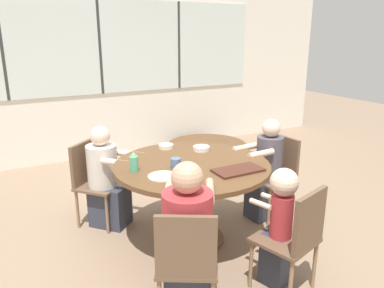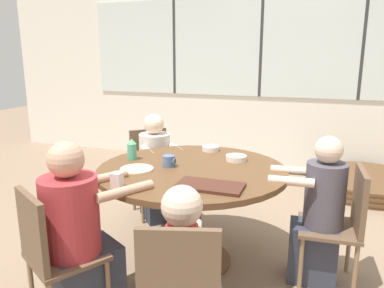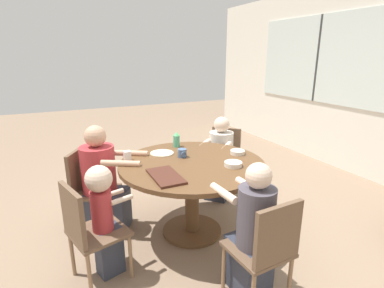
{
  "view_description": "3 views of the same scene",
  "coord_description": "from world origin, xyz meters",
  "px_view_note": "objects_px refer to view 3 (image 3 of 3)",
  "views": [
    {
      "loc": [
        -1.49,
        -2.78,
        1.87
      ],
      "look_at": [
        0.0,
        0.0,
        0.94
      ],
      "focal_mm": 35.0,
      "sensor_mm": 36.0,
      "label": 1
    },
    {
      "loc": [
        0.88,
        -2.49,
        1.57
      ],
      "look_at": [
        0.0,
        0.0,
        0.94
      ],
      "focal_mm": 35.0,
      "sensor_mm": 36.0,
      "label": 2
    },
    {
      "loc": [
        2.45,
        -1.14,
        1.75
      ],
      "look_at": [
        0.0,
        0.0,
        0.94
      ],
      "focal_mm": 28.0,
      "sensor_mm": 36.0,
      "label": 3
    }
  ],
  "objects_px": {
    "milk_carton_small": "(127,156)",
    "coffee_mug": "(182,153)",
    "chair_for_man_blue_shirt": "(87,183)",
    "person_toddler": "(104,218)",
    "chair_for_woman_green_shirt": "(267,246)",
    "sippy_cup": "(176,139)",
    "bowl_cereal": "(238,152)",
    "person_man_blue_shirt": "(103,185)",
    "chair_for_toddler": "(86,227)",
    "chair_for_man_teal_shirt": "(224,155)",
    "bowl_white_shallow": "(233,164)",
    "person_man_teal_shirt": "(220,162)",
    "person_woman_green_shirt": "(252,235)"
  },
  "relations": [
    {
      "from": "coffee_mug",
      "to": "sippy_cup",
      "type": "distance_m",
      "value": 0.36
    },
    {
      "from": "chair_for_woman_green_shirt",
      "to": "person_toddler",
      "type": "distance_m",
      "value": 1.25
    },
    {
      "from": "chair_for_man_blue_shirt",
      "to": "sippy_cup",
      "type": "distance_m",
      "value": 1.04
    },
    {
      "from": "chair_for_toddler",
      "to": "chair_for_man_teal_shirt",
      "type": "bearing_deg",
      "value": 102.88
    },
    {
      "from": "chair_for_man_teal_shirt",
      "to": "person_woman_green_shirt",
      "type": "xyz_separation_m",
      "value": [
        1.62,
        -0.73,
        -0.01
      ]
    },
    {
      "from": "chair_for_woman_green_shirt",
      "to": "chair_for_man_blue_shirt",
      "type": "bearing_deg",
      "value": 118.1
    },
    {
      "from": "person_woman_green_shirt",
      "to": "person_toddler",
      "type": "xyz_separation_m",
      "value": [
        -0.64,
        -0.94,
        0.03
      ]
    },
    {
      "from": "chair_for_man_blue_shirt",
      "to": "person_toddler",
      "type": "distance_m",
      "value": 0.8
    },
    {
      "from": "sippy_cup",
      "to": "bowl_cereal",
      "type": "distance_m",
      "value": 0.7
    },
    {
      "from": "chair_for_woman_green_shirt",
      "to": "sippy_cup",
      "type": "xyz_separation_m",
      "value": [
        -1.59,
        -0.02,
        0.35
      ]
    },
    {
      "from": "chair_for_woman_green_shirt",
      "to": "sippy_cup",
      "type": "relative_size",
      "value": 5.0
    },
    {
      "from": "chair_for_man_blue_shirt",
      "to": "chair_for_man_teal_shirt",
      "type": "distance_m",
      "value": 1.73
    },
    {
      "from": "chair_for_woman_green_shirt",
      "to": "chair_for_man_teal_shirt",
      "type": "bearing_deg",
      "value": 64.19
    },
    {
      "from": "chair_for_woman_green_shirt",
      "to": "chair_for_man_teal_shirt",
      "type": "height_order",
      "value": "same"
    },
    {
      "from": "chair_for_woman_green_shirt",
      "to": "person_man_teal_shirt",
      "type": "xyz_separation_m",
      "value": [
        -1.67,
        0.6,
        -0.04
      ]
    },
    {
      "from": "person_woman_green_shirt",
      "to": "bowl_white_shallow",
      "type": "height_order",
      "value": "person_woman_green_shirt"
    },
    {
      "from": "chair_for_man_teal_shirt",
      "to": "coffee_mug",
      "type": "distance_m",
      "value": 1.03
    },
    {
      "from": "coffee_mug",
      "to": "bowl_cereal",
      "type": "relative_size",
      "value": 0.65
    },
    {
      "from": "person_man_blue_shirt",
      "to": "coffee_mug",
      "type": "distance_m",
      "value": 0.86
    },
    {
      "from": "chair_for_man_blue_shirt",
      "to": "person_man_blue_shirt",
      "type": "bearing_deg",
      "value": 90.0
    },
    {
      "from": "chair_for_toddler",
      "to": "milk_carton_small",
      "type": "xyz_separation_m",
      "value": [
        -0.61,
        0.48,
        0.31
      ]
    },
    {
      "from": "milk_carton_small",
      "to": "coffee_mug",
      "type": "bearing_deg",
      "value": 76.03
    },
    {
      "from": "chair_for_toddler",
      "to": "sippy_cup",
      "type": "height_order",
      "value": "sippy_cup"
    },
    {
      "from": "chair_for_man_teal_shirt",
      "to": "person_man_blue_shirt",
      "type": "relative_size",
      "value": 0.76
    },
    {
      "from": "person_woman_green_shirt",
      "to": "sippy_cup",
      "type": "distance_m",
      "value": 1.47
    },
    {
      "from": "person_woman_green_shirt",
      "to": "bowl_cereal",
      "type": "bearing_deg",
      "value": 59.27
    },
    {
      "from": "chair_for_man_teal_shirt",
      "to": "chair_for_toddler",
      "type": "bearing_deg",
      "value": 77.12
    },
    {
      "from": "person_woman_green_shirt",
      "to": "chair_for_man_blue_shirt",
      "type": "bearing_deg",
      "value": 120.62
    },
    {
      "from": "coffee_mug",
      "to": "chair_for_toddler",
      "type": "bearing_deg",
      "value": -64.56
    },
    {
      "from": "person_toddler",
      "to": "sippy_cup",
      "type": "xyz_separation_m",
      "value": [
        -0.78,
        0.94,
        0.33
      ]
    },
    {
      "from": "chair_for_woman_green_shirt",
      "to": "chair_for_man_teal_shirt",
      "type": "relative_size",
      "value": 1.0
    },
    {
      "from": "person_man_teal_shirt",
      "to": "chair_for_man_blue_shirt",
      "type": "bearing_deg",
      "value": 50.37
    },
    {
      "from": "chair_for_woman_green_shirt",
      "to": "chair_for_man_blue_shirt",
      "type": "xyz_separation_m",
      "value": [
        -1.6,
        -1.0,
        0.0
      ]
    },
    {
      "from": "person_man_blue_shirt",
      "to": "sippy_cup",
      "type": "relative_size",
      "value": 6.55
    },
    {
      "from": "milk_carton_small",
      "to": "chair_for_man_teal_shirt",
      "type": "bearing_deg",
      "value": 107.19
    },
    {
      "from": "chair_for_woman_green_shirt",
      "to": "milk_carton_small",
      "type": "height_order",
      "value": "milk_carton_small"
    },
    {
      "from": "person_toddler",
      "to": "chair_for_toddler",
      "type": "bearing_deg",
      "value": -90.0
    },
    {
      "from": "chair_for_woman_green_shirt",
      "to": "chair_for_man_teal_shirt",
      "type": "distance_m",
      "value": 1.93
    },
    {
      "from": "coffee_mug",
      "to": "bowl_white_shallow",
      "type": "relative_size",
      "value": 0.6
    },
    {
      "from": "person_woman_green_shirt",
      "to": "coffee_mug",
      "type": "height_order",
      "value": "person_woman_green_shirt"
    },
    {
      "from": "chair_for_woman_green_shirt",
      "to": "person_toddler",
      "type": "relative_size",
      "value": 0.88
    },
    {
      "from": "coffee_mug",
      "to": "bowl_white_shallow",
      "type": "bearing_deg",
      "value": 36.59
    },
    {
      "from": "person_toddler",
      "to": "bowl_cereal",
      "type": "xyz_separation_m",
      "value": [
        -0.28,
        1.41,
        0.27
      ]
    },
    {
      "from": "person_woman_green_shirt",
      "to": "person_man_teal_shirt",
      "type": "distance_m",
      "value": 1.63
    },
    {
      "from": "chair_for_man_blue_shirt",
      "to": "sippy_cup",
      "type": "xyz_separation_m",
      "value": [
        0.01,
        0.98,
        0.35
      ]
    },
    {
      "from": "chair_for_man_blue_shirt",
      "to": "milk_carton_small",
      "type": "distance_m",
      "value": 0.54
    },
    {
      "from": "chair_for_toddler",
      "to": "sippy_cup",
      "type": "distance_m",
      "value": 1.4
    },
    {
      "from": "chair_for_man_blue_shirt",
      "to": "person_man_blue_shirt",
      "type": "xyz_separation_m",
      "value": [
        0.08,
        0.15,
        -0.01
      ]
    },
    {
      "from": "chair_for_man_teal_shirt",
      "to": "chair_for_woman_green_shirt",
      "type": "bearing_deg",
      "value": 115.81
    },
    {
      "from": "milk_carton_small",
      "to": "bowl_white_shallow",
      "type": "bearing_deg",
      "value": 56.23
    }
  ]
}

